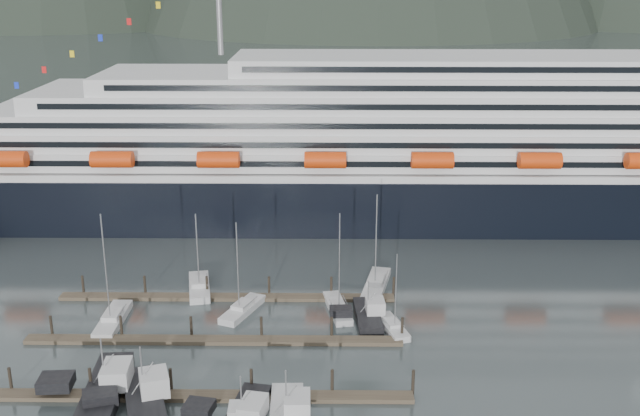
# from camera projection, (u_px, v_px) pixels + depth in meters

# --- Properties ---
(ground) EXTENTS (1600.00, 1600.00, 0.00)m
(ground) POSITION_uv_depth(u_px,v_px,m) (251.00, 354.00, 92.21)
(ground) COLOR #3F494A
(ground) RESTS_ON ground
(cruise_ship) EXTENTS (210.00, 30.40, 50.30)m
(cruise_ship) POSITION_uv_depth(u_px,v_px,m) (437.00, 153.00, 140.48)
(cruise_ship) COLOR black
(cruise_ship) RESTS_ON ground
(dock_near) EXTENTS (48.18, 2.28, 3.20)m
(dock_near) POSITION_uv_depth(u_px,v_px,m) (197.00, 395.00, 82.71)
(dock_near) COLOR #4B3D30
(dock_near) RESTS_ON ground
(dock_mid) EXTENTS (48.18, 2.28, 3.20)m
(dock_mid) POSITION_uv_depth(u_px,v_px,m) (214.00, 340.00, 95.07)
(dock_mid) COLOR #4B3D30
(dock_mid) RESTS_ON ground
(dock_far) EXTENTS (48.18, 2.28, 3.20)m
(dock_far) POSITION_uv_depth(u_px,v_px,m) (228.00, 297.00, 107.44)
(dock_far) COLOR #4B3D30
(dock_far) RESTS_ON ground
(sailboat_b) EXTENTS (2.74, 10.50, 16.23)m
(sailboat_b) POSITION_uv_depth(u_px,v_px,m) (113.00, 320.00, 100.02)
(sailboat_b) COLOR silver
(sailboat_b) RESTS_ON ground
(sailboat_c) EXTENTS (5.82, 9.45, 13.87)m
(sailboat_c) POSITION_uv_depth(u_px,v_px,m) (242.00, 310.00, 103.08)
(sailboat_c) COLOR silver
(sailboat_c) RESTS_ON ground
(sailboat_d) EXTENTS (4.14, 10.08, 14.98)m
(sailboat_d) POSITION_uv_depth(u_px,v_px,m) (337.00, 308.00, 103.52)
(sailboat_d) COLOR silver
(sailboat_d) RESTS_ON ground
(sailboat_f) EXTENTS (4.70, 10.41, 12.75)m
(sailboat_f) POSITION_uv_depth(u_px,v_px,m) (199.00, 288.00, 110.14)
(sailboat_f) COLOR silver
(sailboat_f) RESTS_ON ground
(sailboat_g) EXTENTS (5.20, 11.91, 15.38)m
(sailboat_g) POSITION_uv_depth(u_px,v_px,m) (376.00, 285.00, 110.93)
(sailboat_g) COLOR silver
(sailboat_g) RESTS_ON ground
(sailboat_h) EXTENTS (4.25, 7.98, 11.34)m
(sailboat_h) POSITION_uv_depth(u_px,v_px,m) (392.00, 327.00, 98.12)
(sailboat_h) COLOR silver
(sailboat_h) RESTS_ON ground
(trawler_a) EXTENTS (10.27, 14.21, 7.71)m
(trawler_a) POSITION_uv_depth(u_px,v_px,m) (104.00, 387.00, 83.18)
(trawler_a) COLOR black
(trawler_a) RESTS_ON ground
(trawler_b) EXTENTS (10.11, 12.49, 7.74)m
(trawler_b) POSITION_uv_depth(u_px,v_px,m) (143.00, 397.00, 81.21)
(trawler_b) COLOR black
(trawler_b) RESTS_ON ground
(trawler_d) EXTENTS (8.59, 11.61, 6.85)m
(trawler_d) POSITION_uv_depth(u_px,v_px,m) (285.00, 416.00, 77.93)
(trawler_d) COLOR silver
(trawler_d) RESTS_ON ground
(trawler_e) EXTENTS (7.48, 9.81, 6.21)m
(trawler_e) POSITION_uv_depth(u_px,v_px,m) (367.00, 315.00, 100.74)
(trawler_e) COLOR black
(trawler_e) RESTS_ON ground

